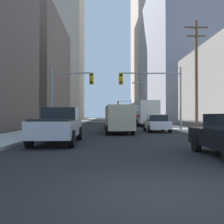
# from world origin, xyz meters

# --- Properties ---
(ground_plane) EXTENTS (400.00, 400.00, 0.00)m
(ground_plane) POSITION_xyz_m (0.00, 0.00, 0.00)
(ground_plane) COLOR black
(sidewalk_left) EXTENTS (3.30, 160.00, 0.15)m
(sidewalk_left) POSITION_xyz_m (-7.00, 50.00, 0.07)
(sidewalk_left) COLOR #9E9E99
(sidewalk_left) RESTS_ON ground
(sidewalk_right) EXTENTS (3.30, 160.00, 0.15)m
(sidewalk_right) POSITION_xyz_m (7.00, 50.00, 0.07)
(sidewalk_right) COLOR #9E9E99
(sidewalk_right) RESTS_ON ground
(city_bus) EXTENTS (2.69, 11.54, 3.40)m
(city_bus) POSITION_xyz_m (4.45, 31.95, 1.93)
(city_bus) COLOR silver
(city_bus) RESTS_ON ground
(pickup_truck_silver) EXTENTS (2.20, 5.42, 1.90)m
(pickup_truck_silver) POSITION_xyz_m (-3.56, 8.84, 0.93)
(pickup_truck_silver) COLOR #B7BABF
(pickup_truck_silver) RESTS_ON ground
(cargo_van_beige) EXTENTS (2.20, 5.29, 2.26)m
(cargo_van_beige) POSITION_xyz_m (0.05, 15.88, 1.29)
(cargo_van_beige) COLOR #C6B793
(cargo_van_beige) RESTS_ON ground
(sedan_white) EXTENTS (1.95, 4.23, 1.52)m
(sedan_white) POSITION_xyz_m (3.57, 17.86, 0.77)
(sedan_white) COLOR white
(sedan_white) RESTS_ON ground
(sedan_maroon) EXTENTS (1.95, 4.21, 1.52)m
(sedan_maroon) POSITION_xyz_m (-0.14, 22.70, 0.77)
(sedan_maroon) COLOR maroon
(sedan_maroon) RESTS_ON ground
(traffic_signal_near_left) EXTENTS (3.91, 0.44, 6.00)m
(traffic_signal_near_left) POSITION_xyz_m (-4.29, 18.49, 4.05)
(traffic_signal_near_left) COLOR gray
(traffic_signal_near_left) RESTS_ON ground
(traffic_signal_near_right) EXTENTS (5.84, 0.44, 6.00)m
(traffic_signal_near_right) POSITION_xyz_m (3.38, 18.49, 4.13)
(traffic_signal_near_right) COLOR gray
(traffic_signal_near_right) RESTS_ON ground
(traffic_signal_far_right) EXTENTS (3.78, 0.44, 6.00)m
(traffic_signal_far_right) POSITION_xyz_m (4.35, 62.76, 4.04)
(traffic_signal_far_right) COLOR gray
(traffic_signal_far_right) RESTS_ON ground
(utility_pole_right) EXTENTS (2.20, 0.28, 10.22)m
(utility_pole_right) POSITION_xyz_m (7.33, 18.21, 5.39)
(utility_pole_right) COLOR brown
(utility_pole_right) RESTS_ON ground
(street_lamp_right) EXTENTS (2.51, 0.32, 7.50)m
(street_lamp_right) POSITION_xyz_m (5.65, 38.96, 4.55)
(street_lamp_right) COLOR gray
(street_lamp_right) RESTS_ON ground
(building_left_mid_office) EXTENTS (20.90, 25.80, 21.29)m
(building_left_mid_office) POSITION_xyz_m (-20.53, 47.37, 10.64)
(building_left_mid_office) COLOR #66564C
(building_left_mid_office) RESTS_ON ground
(building_left_far_tower) EXTENTS (16.52, 21.70, 53.20)m
(building_left_far_tower) POSITION_xyz_m (-17.84, 88.42, 26.60)
(building_left_far_tower) COLOR #B7A893
(building_left_far_tower) RESTS_ON ground
(building_right_mid_block) EXTENTS (17.71, 28.55, 30.33)m
(building_right_mid_block) POSITION_xyz_m (18.05, 51.67, 15.17)
(building_right_mid_block) COLOR #93939E
(building_right_mid_block) RESTS_ON ground
(building_right_far_highrise) EXTENTS (20.98, 24.32, 64.66)m
(building_right_far_highrise) POSITION_xyz_m (20.26, 88.08, 32.33)
(building_right_far_highrise) COLOR #B7A893
(building_right_far_highrise) RESTS_ON ground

